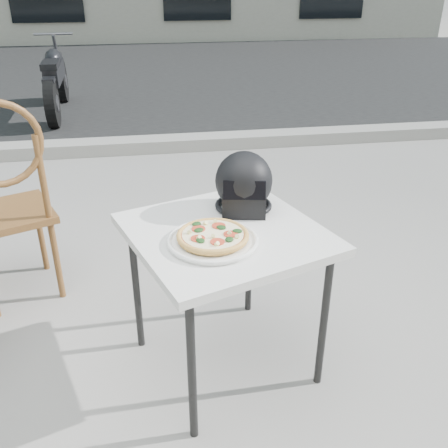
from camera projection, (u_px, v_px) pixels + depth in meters
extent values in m
plane|color=gray|center=(103.00, 372.00, 2.18)|extent=(80.00, 80.00, 0.00)
cube|color=black|center=(125.00, 75.00, 8.34)|extent=(30.00, 8.00, 0.00)
cube|color=gray|center=(118.00, 146.00, 4.79)|extent=(30.00, 0.25, 0.12)
cube|color=silver|center=(225.00, 234.00, 1.95)|extent=(0.90, 0.90, 0.04)
cylinder|color=black|center=(192.00, 371.00, 1.75)|extent=(0.04, 0.04, 0.63)
cylinder|color=black|center=(324.00, 322.00, 1.99)|extent=(0.04, 0.04, 0.63)
cylinder|color=black|center=(136.00, 288.00, 2.20)|extent=(0.04, 0.04, 0.63)
cylinder|color=black|center=(249.00, 256.00, 2.45)|extent=(0.04, 0.04, 0.63)
cylinder|color=white|center=(213.00, 242.00, 1.84)|extent=(0.43, 0.43, 0.01)
torus|color=white|center=(213.00, 240.00, 1.84)|extent=(0.44, 0.44, 0.02)
cylinder|color=gold|center=(213.00, 237.00, 1.83)|extent=(0.34, 0.34, 0.01)
torus|color=gold|center=(213.00, 235.00, 1.83)|extent=(0.35, 0.35, 0.02)
cylinder|color=#A92312|center=(213.00, 235.00, 1.83)|extent=(0.31, 0.31, 0.00)
cylinder|color=#FDF0C2|center=(213.00, 234.00, 1.83)|extent=(0.30, 0.30, 0.00)
cylinder|color=#BB3720|center=(231.00, 234.00, 1.82)|extent=(0.07, 0.07, 0.00)
cylinder|color=#BB3720|center=(219.00, 226.00, 1.88)|extent=(0.07, 0.07, 0.00)
cylinder|color=#BB3720|center=(198.00, 229.00, 1.86)|extent=(0.07, 0.07, 0.00)
cylinder|color=#BB3720|center=(198.00, 238.00, 1.79)|extent=(0.07, 0.07, 0.00)
cylinder|color=#BB3720|center=(217.00, 242.00, 1.77)|extent=(0.07, 0.07, 0.00)
ellipsoid|color=#163914|center=(221.00, 227.00, 1.87)|extent=(0.05, 0.04, 0.01)
ellipsoid|color=#163914|center=(199.00, 230.00, 1.85)|extent=(0.05, 0.04, 0.01)
ellipsoid|color=#163914|center=(229.00, 239.00, 1.78)|extent=(0.04, 0.05, 0.01)
ellipsoid|color=#163914|center=(200.00, 240.00, 1.78)|extent=(0.04, 0.05, 0.01)
ellipsoid|color=#163914|center=(237.00, 231.00, 1.84)|extent=(0.04, 0.04, 0.01)
ellipsoid|color=#163914|center=(196.00, 224.00, 1.89)|extent=(0.05, 0.05, 0.01)
cylinder|color=#F1EC93|center=(213.00, 236.00, 1.80)|extent=(0.02, 0.02, 0.02)
cylinder|color=#F1EC93|center=(205.00, 223.00, 1.89)|extent=(0.02, 0.02, 0.02)
cylinder|color=#F1EC93|center=(229.00, 233.00, 1.82)|extent=(0.02, 0.02, 0.02)
cylinder|color=#F1EC93|center=(215.00, 221.00, 1.90)|extent=(0.02, 0.02, 0.02)
cylinder|color=#F1EC93|center=(217.00, 244.00, 1.75)|extent=(0.02, 0.02, 0.02)
cylinder|color=#F1EC93|center=(189.00, 232.00, 1.83)|extent=(0.02, 0.02, 0.02)
cylinder|color=#F1EC93|center=(237.00, 236.00, 1.80)|extent=(0.02, 0.02, 0.02)
cylinder|color=#F1EC93|center=(199.00, 238.00, 1.79)|extent=(0.02, 0.02, 0.02)
ellipsoid|color=black|center=(244.00, 181.00, 2.06)|extent=(0.28, 0.29, 0.25)
cube|color=black|center=(244.00, 205.00, 2.03)|extent=(0.19, 0.12, 0.10)
torus|color=black|center=(243.00, 205.00, 2.11)|extent=(0.28, 0.28, 0.02)
cube|color=black|center=(244.00, 190.00, 1.96)|extent=(0.17, 0.06, 0.08)
cube|color=brown|center=(8.00, 214.00, 2.53)|extent=(0.54, 0.54, 0.04)
cylinder|color=brown|center=(41.00, 234.00, 2.84)|extent=(0.04, 0.04, 0.46)
cylinder|color=brown|center=(57.00, 260.00, 2.59)|extent=(0.04, 0.04, 0.46)
cylinder|color=brown|center=(43.00, 179.00, 2.38)|extent=(0.04, 0.04, 0.43)
cylinder|color=black|center=(62.00, 81.00, 6.54)|extent=(0.13, 0.54, 0.53)
cylinder|color=slate|center=(62.00, 81.00, 6.54)|extent=(0.13, 0.18, 0.18)
cylinder|color=black|center=(52.00, 103.00, 5.46)|extent=(0.13, 0.54, 0.53)
cylinder|color=slate|center=(52.00, 103.00, 5.46)|extent=(0.13, 0.18, 0.18)
cube|color=black|center=(54.00, 72.00, 5.90)|extent=(0.20, 0.94, 0.20)
ellipsoid|color=black|center=(54.00, 57.00, 5.95)|extent=(0.21, 0.38, 0.20)
cube|color=black|center=(50.00, 65.00, 5.61)|extent=(0.20, 0.45, 0.07)
cylinder|color=slate|center=(58.00, 60.00, 6.35)|extent=(0.05, 0.29, 0.63)
cylinder|color=slate|center=(53.00, 34.00, 6.11)|extent=(0.46, 0.05, 0.03)
cube|color=black|center=(49.00, 80.00, 5.36)|extent=(0.13, 0.20, 0.04)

